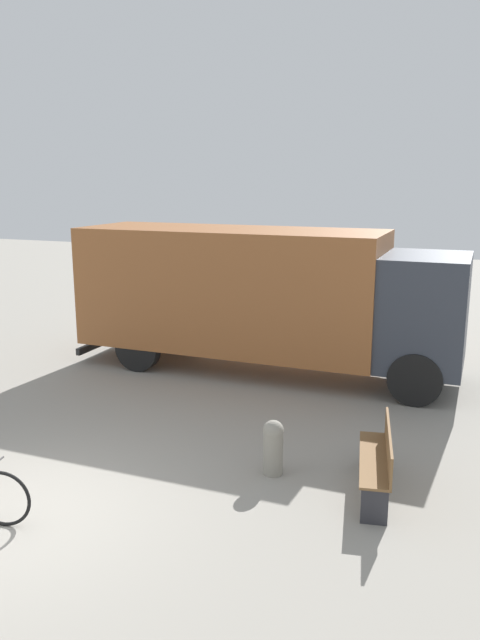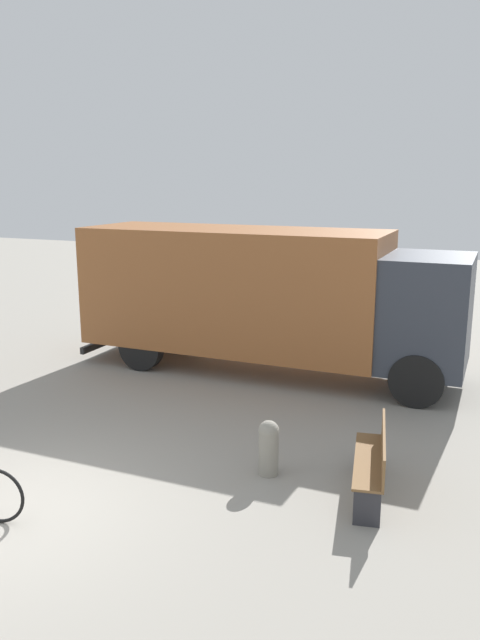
% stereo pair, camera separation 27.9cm
% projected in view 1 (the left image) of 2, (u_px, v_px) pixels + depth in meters
% --- Properties ---
extents(ground_plane, '(60.00, 60.00, 0.00)m').
position_uv_depth(ground_plane, '(13.00, 516.00, 8.09)').
color(ground_plane, gray).
extents(delivery_truck, '(8.55, 2.37, 3.19)m').
position_uv_depth(delivery_truck, '(261.00, 293.00, 13.83)').
color(delivery_truck, '#99592D').
rests_on(delivery_truck, ground).
extents(park_bench, '(0.72, 1.86, 0.93)m').
position_uv_depth(park_bench, '(380.00, 457.00, 8.59)').
color(park_bench, brown).
rests_on(park_bench, ground).
extents(bollard_near_bench, '(0.31, 0.31, 0.84)m').
position_uv_depth(bollard_near_bench, '(273.00, 445.00, 9.15)').
color(bollard_near_bench, gray).
rests_on(bollard_near_bench, ground).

